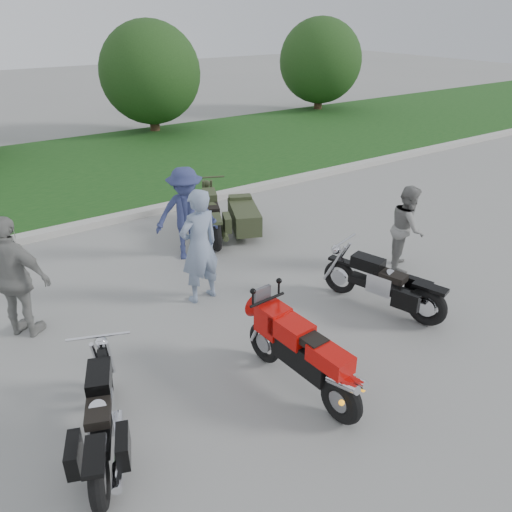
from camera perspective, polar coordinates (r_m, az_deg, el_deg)
ground at (r=7.03m, az=3.48°, el=-11.36°), size 80.00×80.00×0.00m
curb at (r=11.70m, az=-14.56°, el=4.45°), size 60.00×0.30×0.15m
grass_strip at (r=15.50m, az=-20.07°, el=9.07°), size 60.00×8.00×0.14m
tree_mid_right at (r=19.46m, az=-12.00°, el=19.79°), size 3.60×3.60×4.00m
tree_far_right at (r=23.70m, az=7.36°, el=21.25°), size 3.60×3.60×4.00m
sportbike_red at (r=6.18m, az=5.39°, el=-11.04°), size 0.42×1.99×0.94m
cruiser_left at (r=5.76m, az=-17.21°, el=-17.65°), size 0.87×1.97×0.80m
cruiser_right at (r=8.05m, az=14.73°, el=-3.39°), size 0.79×2.04×0.81m
cruiser_sidecar at (r=10.42m, az=-2.86°, el=4.48°), size 1.58×2.09×0.85m
person_stripe at (r=7.88m, az=-6.51°, el=1.08°), size 0.74×0.53×1.89m
person_grey at (r=9.35m, az=16.89°, el=3.13°), size 0.95×0.94×1.55m
person_denim at (r=9.34m, az=-7.99°, el=4.79°), size 1.31×1.05×1.77m
person_back at (r=7.74m, az=-25.79°, el=-2.30°), size 1.06×1.10×1.84m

